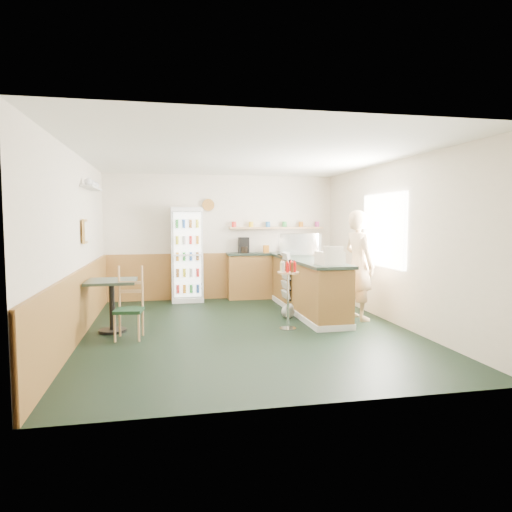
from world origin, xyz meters
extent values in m
plane|color=black|center=(0.00, 0.00, 0.00)|extent=(6.00, 6.00, 0.00)
cube|color=beige|center=(0.00, 3.01, 1.35)|extent=(5.00, 0.02, 2.70)
cube|color=beige|center=(-2.51, 0.00, 1.35)|extent=(0.02, 6.00, 2.70)
cube|color=beige|center=(2.51, 0.00, 1.35)|extent=(0.02, 6.00, 2.70)
cube|color=silver|center=(0.00, 0.00, 2.71)|extent=(5.00, 6.00, 0.02)
cube|color=#996331|center=(0.00, 2.97, 0.50)|extent=(4.98, 0.05, 1.00)
cube|color=#996331|center=(-2.47, 0.00, 0.50)|extent=(0.05, 5.98, 1.00)
cube|color=white|center=(2.46, 0.30, 1.55)|extent=(0.06, 1.45, 1.25)
cube|color=tan|center=(-2.45, 0.50, 1.55)|extent=(0.03, 0.32, 0.38)
cube|color=silver|center=(-2.40, 1.00, 2.25)|extent=(0.18, 1.20, 0.03)
cylinder|color=#996326|center=(-0.30, 2.94, 2.05)|extent=(0.26, 0.04, 0.26)
cube|color=#996331|center=(1.35, 1.07, 0.47)|extent=(0.60, 2.95, 0.95)
cube|color=silver|center=(1.35, 1.07, 0.05)|extent=(0.64, 2.97, 0.10)
cube|color=#29392E|center=(1.35, 1.08, 0.98)|extent=(0.68, 3.01, 0.05)
cube|color=#996331|center=(1.20, 2.80, 0.47)|extent=(2.20, 0.38, 0.95)
cube|color=#29392E|center=(1.20, 2.80, 0.98)|extent=(2.24, 0.42, 0.05)
cube|color=tan|center=(1.20, 2.88, 1.55)|extent=(2.10, 0.22, 0.04)
cube|color=black|center=(0.45, 2.80, 1.18)|extent=(0.22, 0.18, 0.34)
cylinder|color=#B2664C|center=(0.25, 2.88, 1.63)|extent=(0.10, 0.10, 0.12)
cylinder|color=#B2664C|center=(0.63, 2.88, 1.63)|extent=(0.10, 0.10, 0.12)
cylinder|color=#B2664C|center=(1.01, 2.88, 1.63)|extent=(0.10, 0.10, 0.12)
cylinder|color=#B2664C|center=(1.39, 2.88, 1.63)|extent=(0.10, 0.10, 0.12)
cylinder|color=#B2664C|center=(1.77, 2.88, 1.63)|extent=(0.10, 0.10, 0.12)
cylinder|color=#B2664C|center=(2.15, 2.88, 1.63)|extent=(0.10, 0.10, 0.12)
cube|color=silver|center=(-0.78, 2.78, 0.99)|extent=(0.66, 0.47, 1.99)
cube|color=white|center=(-0.78, 2.55, 1.00)|extent=(0.55, 0.02, 1.76)
cube|color=silver|center=(-0.78, 2.48, 1.00)|extent=(0.59, 0.02, 1.82)
cube|color=silver|center=(1.35, 1.61, 1.04)|extent=(0.78, 0.41, 0.05)
cube|color=silver|center=(1.35, 1.61, 1.26)|extent=(0.77, 0.39, 0.39)
cube|color=beige|center=(1.35, -0.06, 1.11)|extent=(0.41, 0.42, 0.21)
imported|color=tan|center=(2.05, 0.37, 0.95)|extent=(0.58, 0.71, 1.89)
cylinder|color=silver|center=(0.66, -0.09, 0.01)|extent=(0.27, 0.27, 0.02)
cylinder|color=silver|center=(0.66, -0.09, 0.46)|extent=(0.04, 0.04, 0.89)
cylinder|color=tan|center=(0.66, -0.09, 0.90)|extent=(0.34, 0.34, 0.02)
cylinder|color=red|center=(0.76, -0.07, 0.99)|extent=(0.05, 0.05, 0.15)
cylinder|color=red|center=(0.72, -0.01, 0.99)|extent=(0.05, 0.05, 0.15)
cylinder|color=red|center=(0.66, 0.01, 0.99)|extent=(0.05, 0.05, 0.15)
cylinder|color=red|center=(0.59, -0.01, 0.99)|extent=(0.05, 0.05, 0.15)
cylinder|color=red|center=(0.55, -0.07, 0.99)|extent=(0.05, 0.05, 0.15)
cylinder|color=red|center=(0.56, -0.14, 0.99)|extent=(0.05, 0.05, 0.15)
cylinder|color=red|center=(0.62, -0.19, 0.99)|extent=(0.05, 0.05, 0.15)
cylinder|color=red|center=(0.69, -0.19, 0.99)|extent=(0.05, 0.05, 0.15)
cylinder|color=red|center=(0.75, -0.15, 0.99)|extent=(0.05, 0.05, 0.15)
cube|color=black|center=(1.01, 1.28, 0.25)|extent=(0.05, 0.45, 0.03)
cube|color=beige|center=(0.99, 1.28, 0.32)|extent=(0.09, 0.40, 0.15)
cube|color=black|center=(1.01, 1.28, 0.43)|extent=(0.05, 0.45, 0.03)
cube|color=beige|center=(0.99, 1.28, 0.50)|extent=(0.09, 0.40, 0.15)
cube|color=black|center=(1.01, 1.28, 0.61)|extent=(0.05, 0.45, 0.03)
cube|color=beige|center=(0.99, 1.28, 0.68)|extent=(0.09, 0.40, 0.15)
cube|color=black|center=(1.01, 1.28, 0.80)|extent=(0.05, 0.45, 0.03)
cube|color=beige|center=(0.99, 1.28, 0.87)|extent=(0.09, 0.40, 0.15)
cube|color=black|center=(1.01, 1.28, 0.98)|extent=(0.05, 0.45, 0.03)
cube|color=beige|center=(0.99, 1.28, 1.05)|extent=(0.09, 0.40, 0.15)
cylinder|color=black|center=(-2.05, 0.27, 0.02)|extent=(0.42, 0.42, 0.04)
cylinder|color=black|center=(-2.05, 0.27, 0.40)|extent=(0.08, 0.08, 0.73)
cube|color=#29392E|center=(-2.05, 0.27, 0.79)|extent=(0.74, 0.74, 0.04)
cube|color=black|center=(-1.77, -0.21, 0.42)|extent=(0.43, 0.43, 0.05)
cylinder|color=tan|center=(-1.93, -0.38, 0.20)|extent=(0.03, 0.03, 0.41)
cylinder|color=tan|center=(-1.60, -0.38, 0.20)|extent=(0.03, 0.03, 0.41)
cylinder|color=tan|center=(-1.93, -0.04, 0.20)|extent=(0.03, 0.03, 0.41)
cylinder|color=tan|center=(-1.60, -0.04, 0.20)|extent=(0.03, 0.03, 0.41)
cube|color=tan|center=(-1.77, -0.03, 0.73)|extent=(0.36, 0.08, 0.63)
sphere|color=gray|center=(0.87, 0.68, 0.12)|extent=(0.23, 0.23, 0.23)
sphere|color=gray|center=(0.87, 0.57, 0.21)|extent=(0.14, 0.14, 0.14)
camera|label=1|loc=(-1.25, -6.96, 1.73)|focal=32.00mm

